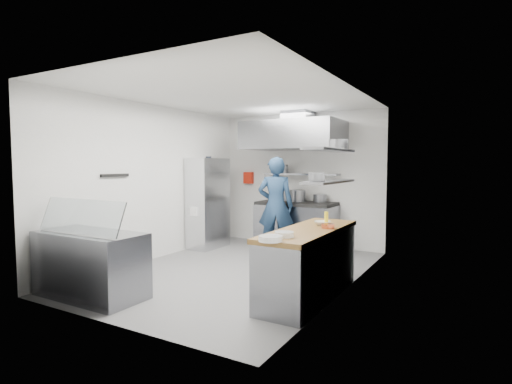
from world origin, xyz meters
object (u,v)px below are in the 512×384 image
Objects in this scene: gas_range at (296,227)px; wire_rack at (208,203)px; chef at (276,206)px; display_case at (91,265)px.

gas_range is 1.89m from wire_rack.
chef is 1.01× the size of wire_rack.
chef is at bearing -101.30° from gas_range.
chef reaches higher than gas_range.
gas_range is at bearing -124.09° from chef.
display_case is at bearing -105.02° from gas_range.
gas_range is 1.07× the size of display_case.
wire_rack reaches higher than gas_range.
display_case is at bearing 51.47° from chef.
wire_rack is (-1.49, -0.15, -0.01)m from chef.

